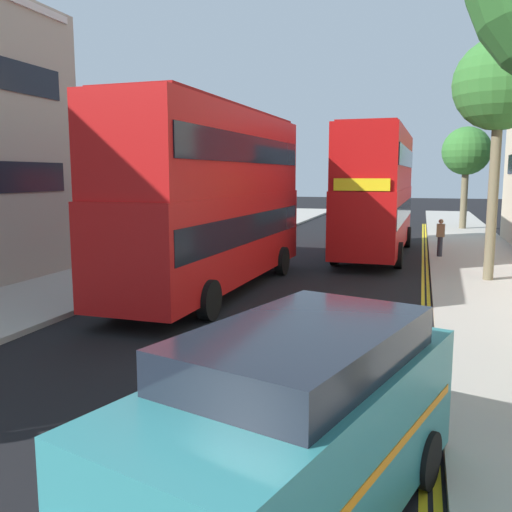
# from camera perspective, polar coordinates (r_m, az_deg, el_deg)

# --- Properties ---
(sidewalk_right) EXTENTS (4.00, 80.00, 0.14)m
(sidewalk_right) POSITION_cam_1_polar(r_m,az_deg,el_deg) (17.50, 24.29, -4.14)
(sidewalk_right) COLOR #ADA89E
(sidewalk_right) RESTS_ON ground
(sidewalk_left) EXTENTS (4.00, 80.00, 0.14)m
(sidewalk_left) POSITION_cam_1_polar(r_m,az_deg,el_deg) (20.31, -15.05, -2.03)
(sidewalk_left) COLOR #ADA89E
(sidewalk_left) RESTS_ON ground
(kerb_line_outer) EXTENTS (0.10, 56.00, 0.01)m
(kerb_line_outer) POSITION_cam_1_polar(r_m,az_deg,el_deg) (15.40, 17.45, -5.67)
(kerb_line_outer) COLOR yellow
(kerb_line_outer) RESTS_ON ground
(kerb_line_inner) EXTENTS (0.10, 56.00, 0.01)m
(kerb_line_inner) POSITION_cam_1_polar(r_m,az_deg,el_deg) (15.40, 16.85, -5.64)
(kerb_line_inner) COLOR yellow
(kerb_line_inner) RESTS_ON ground
(double_decker_bus_away) EXTENTS (3.06, 10.88, 5.64)m
(double_decker_bus_away) POSITION_cam_1_polar(r_m,az_deg,el_deg) (17.19, -4.37, 6.32)
(double_decker_bus_away) COLOR red
(double_decker_bus_away) RESTS_ON ground
(double_decker_bus_oncoming) EXTENTS (3.00, 10.86, 5.64)m
(double_decker_bus_oncoming) POSITION_cam_1_polar(r_m,az_deg,el_deg) (25.55, 12.39, 6.82)
(double_decker_bus_oncoming) COLOR #B20F0F
(double_decker_bus_oncoming) RESTS_ON ground
(taxi_minivan) EXTENTS (3.18, 5.15, 2.12)m
(taxi_minivan) POSITION_cam_1_polar(r_m,az_deg,el_deg) (5.86, 3.75, -17.68)
(taxi_minivan) COLOR teal
(taxi_minivan) RESTS_ON ground
(pedestrian_far) EXTENTS (0.34, 0.22, 1.62)m
(pedestrian_far) POSITION_cam_1_polar(r_m,az_deg,el_deg) (25.10, 18.49, 1.88)
(pedestrian_far) COLOR #2D2D38
(pedestrian_far) RESTS_ON sidewalk_right
(street_tree_near) EXTENTS (2.95, 2.95, 7.86)m
(street_tree_near) POSITION_cam_1_polar(r_m,az_deg,el_deg) (20.09, 23.86, 15.71)
(street_tree_near) COLOR #6B6047
(street_tree_near) RESTS_ON sidewalk_right
(street_tree_far) EXTENTS (3.10, 3.10, 6.59)m
(street_tree_far) POSITION_cam_1_polar(r_m,az_deg,el_deg) (38.81, 20.91, 10.00)
(street_tree_far) COLOR #6B6047
(street_tree_far) RESTS_ON sidewalk_right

